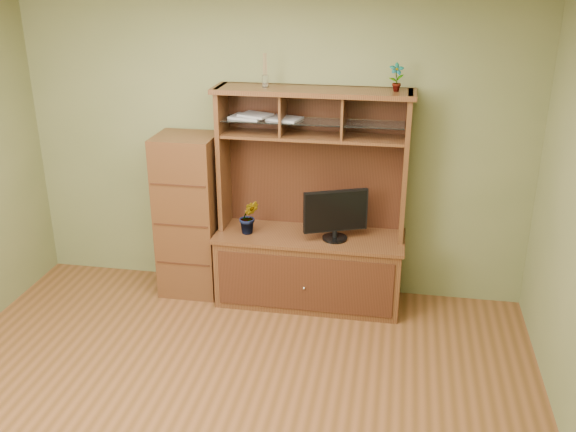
# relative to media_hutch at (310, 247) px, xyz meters

# --- Properties ---
(room) EXTENTS (4.54, 4.04, 2.74)m
(room) POSITION_rel_media_hutch_xyz_m (-0.38, -1.73, 0.83)
(room) COLOR brown
(room) RESTS_ON ground
(media_hutch) EXTENTS (1.66, 0.61, 1.90)m
(media_hutch) POSITION_rel_media_hutch_xyz_m (0.00, 0.00, 0.00)
(media_hutch) COLOR #462414
(media_hutch) RESTS_ON room
(monitor) EXTENTS (0.53, 0.25, 0.44)m
(monitor) POSITION_rel_media_hutch_xyz_m (0.23, -0.08, 0.36)
(monitor) COLOR black
(monitor) RESTS_ON media_hutch
(orchid_plant) EXTENTS (0.20, 0.18, 0.31)m
(orchid_plant) POSITION_rel_media_hutch_xyz_m (-0.52, -0.08, 0.28)
(orchid_plant) COLOR #2C551D
(orchid_plant) RESTS_ON media_hutch
(top_plant) EXTENTS (0.13, 0.09, 0.22)m
(top_plant) POSITION_rel_media_hutch_xyz_m (0.66, 0.08, 1.49)
(top_plant) COLOR #336E26
(top_plant) RESTS_ON media_hutch
(reed_diffuser) EXTENTS (0.05, 0.05, 0.27)m
(reed_diffuser) POSITION_rel_media_hutch_xyz_m (-0.40, 0.08, 1.49)
(reed_diffuser) COLOR silver
(reed_diffuser) RESTS_ON media_hutch
(magazines) EXTENTS (0.63, 0.27, 0.04)m
(magazines) POSITION_rel_media_hutch_xyz_m (-0.43, 0.08, 1.13)
(magazines) COLOR #A5A5AA
(magazines) RESTS_ON media_hutch
(side_cabinet) EXTENTS (0.53, 0.48, 1.47)m
(side_cabinet) POSITION_rel_media_hutch_xyz_m (-1.10, 0.01, 0.21)
(side_cabinet) COLOR #462414
(side_cabinet) RESTS_ON room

